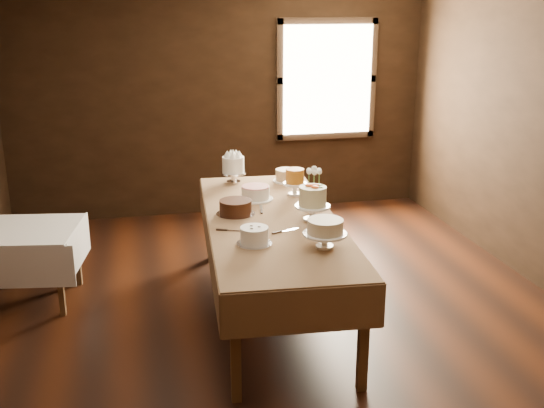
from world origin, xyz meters
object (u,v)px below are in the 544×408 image
at_px(display_table, 272,226).
at_px(cake_meringue, 233,171).
at_px(flower_vase, 314,200).
at_px(cake_flowers, 312,205).
at_px(cake_server_b, 326,232).
at_px(cake_server_e, 237,231).
at_px(cake_server_a, 290,230).
at_px(cake_swirl, 254,237).
at_px(cake_caramel, 295,183).
at_px(cake_lattice, 256,194).
at_px(side_table, 29,237).
at_px(cake_speckled, 286,176).
at_px(cake_cream, 325,234).
at_px(cake_chocolate, 236,208).
at_px(cake_server_c, 261,207).

xyz_separation_m(display_table, cake_meringue, (-0.13, 1.14, 0.18)).
relative_size(display_table, flower_vase, 19.56).
relative_size(cake_flowers, cake_server_b, 1.21).
xyz_separation_m(display_table, cake_server_e, (-0.33, -0.24, 0.07)).
xyz_separation_m(display_table, cake_server_b, (0.33, -0.41, 0.07)).
distance_m(cake_server_a, flower_vase, 0.62).
bearing_deg(cake_swirl, cake_caramel, 62.53).
xyz_separation_m(cake_lattice, cake_server_a, (0.10, -0.85, -0.05)).
relative_size(side_table, cake_server_b, 3.79).
distance_m(side_table, cake_caramel, 2.35).
xyz_separation_m(cake_lattice, cake_caramel, (0.38, 0.06, 0.05)).
bearing_deg(cake_server_a, cake_lattice, 76.76).
bearing_deg(cake_lattice, cake_speckled, 52.38).
bearing_deg(cake_cream, cake_swirl, 161.01).
bearing_deg(cake_lattice, cake_swirl, -101.60).
relative_size(cake_speckled, flower_vase, 1.84).
xyz_separation_m(cake_meringue, flower_vase, (0.54, -0.92, -0.05)).
bearing_deg(side_table, cake_speckled, 10.11).
bearing_deg(cake_server_b, cake_caramel, 170.27).
bearing_deg(cake_meringue, cake_chocolate, -98.28).
distance_m(cake_lattice, cake_swirl, 1.11).
distance_m(side_table, cake_server_b, 2.56).
xyz_separation_m(cake_meringue, cake_server_c, (0.10, -0.84, -0.12)).
xyz_separation_m(cake_meringue, cake_flowers, (0.44, -1.24, 0.00)).
height_order(cake_server_a, cake_server_e, same).
relative_size(cake_lattice, cake_flowers, 1.17).
xyz_separation_m(side_table, cake_speckled, (2.36, 0.42, 0.29)).
relative_size(display_table, cake_server_b, 11.39).
bearing_deg(cake_speckled, cake_server_a, -102.42).
bearing_deg(display_table, cake_server_b, -51.12).
bearing_deg(cake_chocolate, cake_server_a, -52.89).
relative_size(display_table, cake_cream, 7.52).
bearing_deg(flower_vase, cake_lattice, 143.01).
height_order(cake_meringue, cake_flowers, cake_flowers).
xyz_separation_m(side_table, cake_server_e, (1.65, -0.89, 0.24)).
bearing_deg(cake_server_c, cake_speckled, -18.34).
relative_size(cake_meringue, flower_vase, 2.14).
relative_size(display_table, side_table, 3.00).
bearing_deg(cake_server_e, cake_cream, -19.43).
bearing_deg(cake_flowers, cake_server_c, 129.94).
height_order(side_table, cake_server_e, cake_server_e).
bearing_deg(cake_server_b, display_table, -149.95).
xyz_separation_m(cake_meringue, cake_speckled, (0.51, -0.06, -0.06)).
height_order(cake_speckled, cake_swirl, cake_swirl).
xyz_separation_m(cake_flowers, cake_server_c, (-0.34, 0.40, -0.12)).
bearing_deg(flower_vase, cake_server_b, -97.27).
xyz_separation_m(cake_cream, cake_server_c, (-0.26, 1.01, -0.10)).
bearing_deg(flower_vase, cake_speckled, 92.16).
bearing_deg(cake_cream, cake_chocolate, 119.90).
bearing_deg(cake_server_a, cake_caramel, 53.13).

